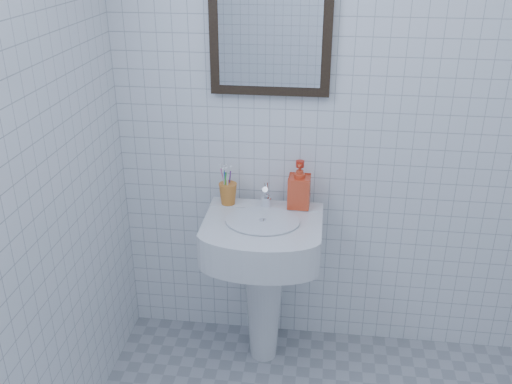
# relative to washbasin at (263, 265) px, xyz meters

# --- Properties ---
(wall_back) EXTENTS (2.20, 0.02, 2.50)m
(wall_back) POSITION_rel_washbasin_xyz_m (0.41, 0.22, 0.73)
(wall_back) COLOR white
(wall_back) RESTS_ON ground
(washbasin) EXTENTS (0.50, 0.37, 0.77)m
(washbasin) POSITION_rel_washbasin_xyz_m (0.00, 0.00, 0.00)
(washbasin) COLOR white
(washbasin) RESTS_ON ground
(faucet) EXTENTS (0.05, 0.10, 0.12)m
(faucet) POSITION_rel_washbasin_xyz_m (0.00, 0.09, 0.29)
(faucet) COLOR white
(faucet) RESTS_ON washbasin
(toothbrush_cup) EXTENTS (0.10, 0.10, 0.10)m
(toothbrush_cup) POSITION_rel_washbasin_xyz_m (-0.17, 0.10, 0.29)
(toothbrush_cup) COLOR orange
(toothbrush_cup) RESTS_ON washbasin
(soap_dispenser) EXTENTS (0.10, 0.10, 0.21)m
(soap_dispenser) POSITION_rel_washbasin_xyz_m (0.14, 0.11, 0.35)
(soap_dispenser) COLOR red
(soap_dispenser) RESTS_ON washbasin
(wall_mirror) EXTENTS (0.50, 0.04, 0.62)m
(wall_mirror) POSITION_rel_washbasin_xyz_m (0.00, 0.20, 1.03)
(wall_mirror) COLOR black
(wall_mirror) RESTS_ON wall_back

